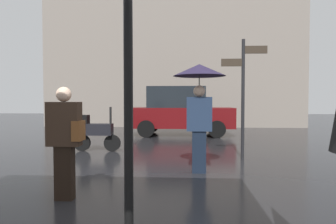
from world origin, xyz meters
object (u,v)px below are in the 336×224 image
(pedestrian_with_umbrella, at_px, (199,88))
(pedestrian_with_bag, at_px, (65,136))
(parked_car_left, at_px, (180,111))
(street_signpost, at_px, (243,87))
(parked_scooter, at_px, (96,131))

(pedestrian_with_umbrella, xyz_separation_m, pedestrian_with_bag, (-1.95, -1.71, -0.74))
(pedestrian_with_umbrella, height_order, parked_car_left, pedestrian_with_umbrella)
(pedestrian_with_bag, xyz_separation_m, street_signpost, (3.06, 3.16, 0.84))
(pedestrian_with_bag, height_order, street_signpost, street_signpost)
(pedestrian_with_bag, bearing_deg, pedestrian_with_umbrella, -173.02)
(parked_car_left, distance_m, street_signpost, 5.31)
(pedestrian_with_bag, height_order, parked_car_left, parked_car_left)
(street_signpost, bearing_deg, parked_car_left, 107.97)
(parked_scooter, bearing_deg, street_signpost, -8.79)
(pedestrian_with_umbrella, xyz_separation_m, parked_car_left, (-0.51, 6.45, -0.65))
(pedestrian_with_bag, xyz_separation_m, parked_car_left, (1.44, 8.16, 0.09))
(pedestrian_with_bag, distance_m, parked_scooter, 4.14)
(street_signpost, bearing_deg, pedestrian_with_bag, -134.09)
(pedestrian_with_umbrella, distance_m, parked_car_left, 6.50)
(parked_scooter, bearing_deg, pedestrian_with_umbrella, -36.12)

